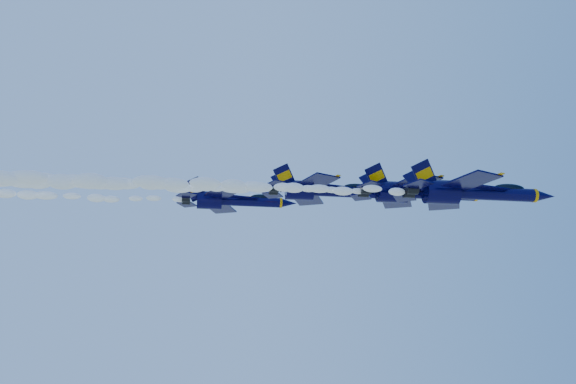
{
  "coord_description": "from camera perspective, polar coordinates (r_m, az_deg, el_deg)",
  "views": [
    {
      "loc": [
        -13.8,
        -70.05,
        128.97
      ],
      "look_at": [
        -4.09,
        1.16,
        152.17
      ],
      "focal_mm": 40.0,
      "sensor_mm": 36.0,
      "label": 1
    }
  ],
  "objects": [
    {
      "name": "jet_second",
      "position": [
        74.28,
        11.56,
        -0.03
      ],
      "size": [
        15.84,
        12.99,
        5.89
      ],
      "color": "black"
    },
    {
      "name": "smoke_trail_jet_third",
      "position": [
        82.28,
        -22.97,
        0.88
      ],
      "size": [
        60.32,
        2.18,
        1.96
      ],
      "primitive_type": "ellipsoid",
      "color": "white"
    },
    {
      "name": "jet_third",
      "position": [
        80.79,
        3.26,
        0.13
      ],
      "size": [
        16.08,
        13.19,
        5.98
      ],
      "color": "black"
    },
    {
      "name": "smoke_trail_jet_lead",
      "position": [
        62.98,
        -16.61,
        0.95
      ],
      "size": [
        60.32,
        2.17,
        1.96
      ],
      "primitive_type": "ellipsoid",
      "color": "white"
    },
    {
      "name": "smoke_trail_jet_second",
      "position": [
        71.27,
        -17.74,
        0.84
      ],
      "size": [
        60.32,
        2.14,
        1.93
      ],
      "primitive_type": "ellipsoid",
      "color": "white"
    },
    {
      "name": "jet_lead",
      "position": [
        67.87,
        15.97,
        -0.03
      ],
      "size": [
        16.05,
        13.16,
        5.96
      ],
      "color": "black"
    },
    {
      "name": "jet_fourth",
      "position": [
        87.78,
        -4.96,
        -0.76
      ],
      "size": [
        15.68,
        12.86,
        5.83
      ],
      "color": "black"
    }
  ]
}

